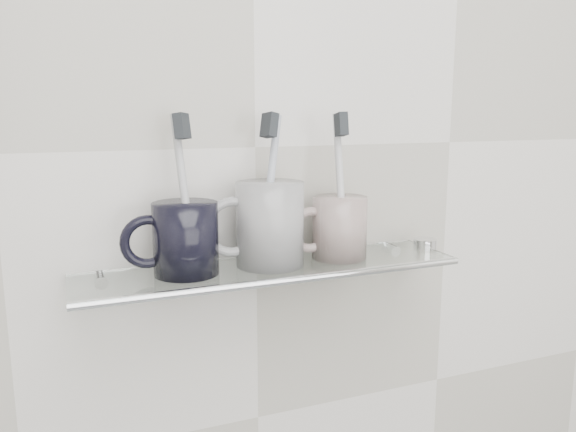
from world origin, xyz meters
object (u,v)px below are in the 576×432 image
mug_left (186,239)px  mug_center (270,224)px  shelf_glass (272,269)px  mug_right (339,227)px

mug_left → mug_center: bearing=-3.4°
shelf_glass → mug_center: size_ratio=4.58×
mug_left → mug_right: 0.21m
mug_center → mug_left: bearing=163.3°
mug_left → mug_right: size_ratio=1.06×
mug_center → mug_right: bearing=-16.7°
shelf_glass → mug_center: 0.06m
mug_left → mug_center: 0.11m
mug_center → shelf_glass: bearing=-105.4°
shelf_glass → mug_center: bearing=91.3°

